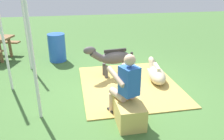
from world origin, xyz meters
The scene contains 10 objects.
ground_plane centered at (0.00, 0.00, 0.00)m, with size 24.00×24.00×0.00m, color #426B33.
hay_patch centered at (0.22, -0.22, 0.01)m, with size 2.70×2.33×0.02m, color tan.
hay_bale centered at (-1.28, 0.19, 0.21)m, with size 0.73×0.47×0.42m, color tan.
person_seated centered at (-1.13, 0.23, 0.70)m, with size 0.72×0.57×1.30m.
pony_standing centered at (0.84, 0.10, 0.52)m, with size 0.42×1.34×0.88m.
pony_lying centered at (0.37, -0.97, 0.19)m, with size 1.36×0.52×0.42m.
water_barrel centered at (2.39, 1.57, 0.44)m, with size 0.54×0.54×0.87m, color blue.
tent_pole_left centered at (-0.80, 1.80, 1.15)m, with size 0.06×0.06×2.31m, color silver.
tent_pole_right centered at (1.82, 2.32, 1.15)m, with size 0.06×0.06×2.31m, color silver.
tent_pole_mid centered at (0.53, 2.59, 1.15)m, with size 0.06×0.06×2.31m, color silver.
Camera 1 is at (-4.64, 1.14, 2.46)m, focal length 36.05 mm.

